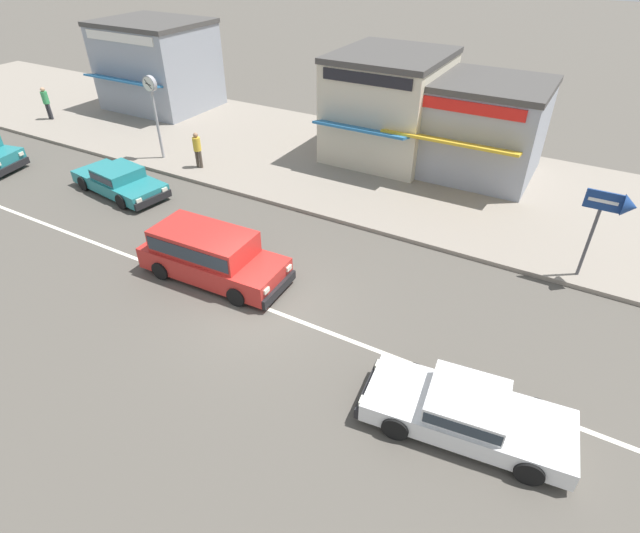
% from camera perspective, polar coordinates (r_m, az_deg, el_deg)
% --- Properties ---
extents(ground_plane, '(160.00, 160.00, 0.00)m').
position_cam_1_polar(ground_plane, '(14.80, -7.31, -4.34)').
color(ground_plane, '#544F47').
extents(lane_centre_stripe, '(50.40, 0.14, 0.01)m').
position_cam_1_polar(lane_centre_stripe, '(14.80, -7.32, -4.33)').
color(lane_centre_stripe, silver).
rests_on(lane_centre_stripe, ground).
extents(kerb_strip, '(68.00, 10.00, 0.15)m').
position_cam_1_polar(kerb_strip, '(22.66, 8.42, 10.50)').
color(kerb_strip, gray).
rests_on(kerb_strip, ground).
extents(minivan_red_1, '(4.79, 2.06, 1.56)m').
position_cam_1_polar(minivan_red_1, '(15.75, -12.51, 1.54)').
color(minivan_red_1, red).
rests_on(minivan_red_1, ground).
extents(sedan_white_2, '(4.69, 2.22, 1.06)m').
position_cam_1_polar(sedan_white_2, '(11.69, 16.34, -15.57)').
color(sedan_white_2, white).
rests_on(sedan_white_2, ground).
extents(sedan_teal_3, '(4.60, 2.29, 1.06)m').
position_cam_1_polar(sedan_teal_3, '(22.27, -21.96, 9.15)').
color(sedan_teal_3, teal).
rests_on(sedan_teal_3, ground).
extents(street_clock, '(0.68, 0.22, 3.70)m').
position_cam_1_polar(street_clock, '(24.09, -18.62, 17.86)').
color(street_clock, '#9E9EA3').
rests_on(street_clock, kerb_strip).
extents(arrow_signboard, '(1.34, 0.62, 2.89)m').
position_cam_1_polar(arrow_signboard, '(16.48, 31.07, 5.55)').
color(arrow_signboard, '#4C4C51').
rests_on(arrow_signboard, kerb_strip).
extents(pedestrian_near_clock, '(0.34, 0.34, 1.58)m').
position_cam_1_polar(pedestrian_near_clock, '(23.15, -13.86, 13.07)').
color(pedestrian_near_clock, '#4C4238').
rests_on(pedestrian_near_clock, kerb_strip).
extents(pedestrian_far_end, '(0.34, 0.34, 1.73)m').
position_cam_1_polar(pedestrian_far_end, '(32.40, -28.84, 16.27)').
color(pedestrian_far_end, '#333338').
rests_on(pedestrian_far_end, kerb_strip).
extents(shopfront_corner_warung, '(6.15, 5.26, 3.89)m').
position_cam_1_polar(shopfront_corner_warung, '(22.96, 16.44, 15.26)').
color(shopfront_corner_warung, '#999EA8').
rests_on(shopfront_corner_warung, kerb_strip).
extents(shopfront_mid_block, '(4.64, 5.95, 4.53)m').
position_cam_1_polar(shopfront_mid_block, '(23.80, 7.83, 17.79)').
color(shopfront_mid_block, beige).
rests_on(shopfront_mid_block, kerb_strip).
extents(shopfront_far_kios, '(5.81, 5.50, 4.66)m').
position_cam_1_polar(shopfront_far_kios, '(32.10, -18.04, 21.09)').
color(shopfront_far_kios, '#999EA8').
rests_on(shopfront_far_kios, kerb_strip).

